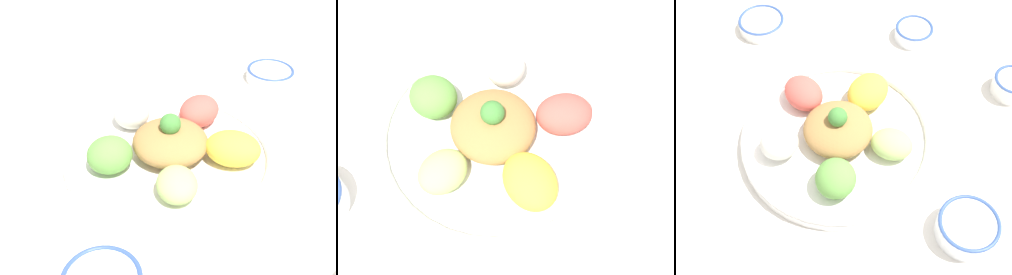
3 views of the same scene
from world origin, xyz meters
TOP-DOWN VIEW (x-y plane):
  - ground_plane at (0.00, 0.00)m, footprint 2.40×2.40m
  - salad_platter at (-0.01, -0.03)m, footprint 0.39×0.39m
  - sauce_bowl_red at (-0.28, 0.24)m, footprint 0.11×0.11m
  - serving_spoon_main at (-0.32, -0.03)m, footprint 0.13×0.06m

SIDE VIEW (x-z plane):
  - ground_plane at x=0.00m, z-range 0.00..0.00m
  - serving_spoon_main at x=-0.32m, z-range 0.00..0.01m
  - sauce_bowl_red at x=-0.28m, z-range 0.00..0.03m
  - salad_platter at x=-0.01m, z-range -0.03..0.08m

